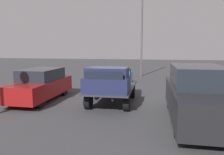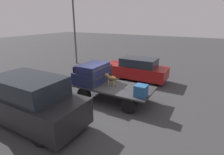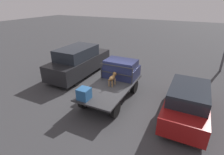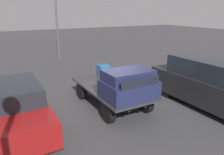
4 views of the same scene
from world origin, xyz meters
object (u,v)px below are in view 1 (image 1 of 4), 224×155
object	(u,v)px
parked_sedan	(40,85)
dog	(112,79)
cargo_crate	(127,77)
parked_pickup_far	(198,95)
flatbed_truck	(113,91)

from	to	relation	value
parked_sedan	dog	bearing A→B (deg)	83.47
cargo_crate	parked_pickup_far	size ratio (longest dim) A/B	0.10
parked_sedan	cargo_crate	bearing A→B (deg)	107.25
dog	parked_sedan	world-z (taller)	parked_sedan
parked_sedan	parked_pickup_far	bearing A→B (deg)	68.63
cargo_crate	parked_sedan	world-z (taller)	parked_sedan
flatbed_truck	parked_pickup_far	xyz separation A→B (m)	(2.08, 3.55, 0.39)
parked_pickup_far	flatbed_truck	bearing A→B (deg)	-121.30
flatbed_truck	parked_sedan	distance (m)	3.75
dog	parked_pickup_far	xyz separation A→B (m)	(1.92, 3.56, -0.23)
parked_sedan	parked_pickup_far	world-z (taller)	parked_pickup_far
dog	cargo_crate	xyz separation A→B (m)	(-1.88, 0.52, -0.15)
cargo_crate	parked_pickup_far	distance (m)	4.86
flatbed_truck	cargo_crate	world-z (taller)	cargo_crate
flatbed_truck	cargo_crate	size ratio (longest dim) A/B	7.86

